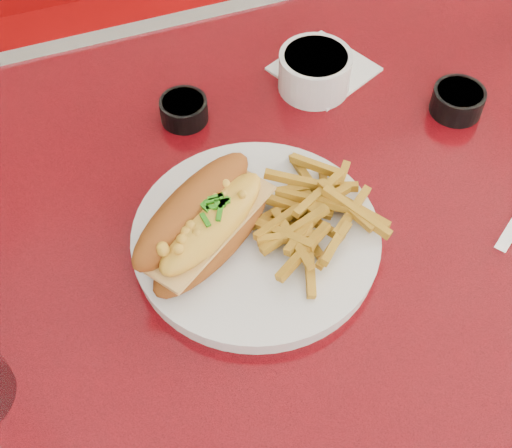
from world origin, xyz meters
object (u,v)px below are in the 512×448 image
object	(u,v)px
mac_hoagie	(205,222)
gravy_ramekin	(315,70)
sauce_cup_left	(184,109)
dinner_plate	(256,239)
booth_bench_far	(205,73)
sauce_cup_right	(458,100)
fork	(291,196)
diner_table	(370,260)

from	to	relation	value
mac_hoagie	gravy_ramekin	distance (m)	0.31
sauce_cup_left	gravy_ramekin	bearing A→B (deg)	-0.85
dinner_plate	mac_hoagie	world-z (taller)	mac_hoagie
dinner_plate	sauce_cup_left	distance (m)	0.22
booth_bench_far	sauce_cup_right	world-z (taller)	booth_bench_far
booth_bench_far	mac_hoagie	size ratio (longest dim) A/B	5.76
booth_bench_far	fork	world-z (taller)	booth_bench_far
booth_bench_far	sauce_cup_left	distance (m)	0.81
fork	sauce_cup_right	distance (m)	0.28
booth_bench_far	sauce_cup_left	bearing A→B (deg)	-107.86
fork	sauce_cup_right	world-z (taller)	sauce_cup_right
booth_bench_far	sauce_cup_left	xyz separation A→B (m)	(-0.20, -0.61, 0.50)
booth_bench_far	dinner_plate	world-z (taller)	booth_bench_far
diner_table	gravy_ramekin	bearing A→B (deg)	94.12
dinner_plate	fork	xyz separation A→B (m)	(0.06, 0.04, 0.01)
fork	sauce_cup_left	world-z (taller)	sauce_cup_left
booth_bench_far	gravy_ramekin	size ratio (longest dim) A/B	10.13
gravy_ramekin	sauce_cup_left	xyz separation A→B (m)	(-0.18, 0.00, -0.01)
booth_bench_far	sauce_cup_right	xyz separation A→B (m)	(0.14, -0.72, 0.50)
diner_table	dinner_plate	world-z (taller)	dinner_plate
sauce_cup_right	booth_bench_far	bearing A→B (deg)	101.26
gravy_ramekin	sauce_cup_right	bearing A→B (deg)	-34.43
dinner_plate	fork	world-z (taller)	same
diner_table	sauce_cup_right	xyz separation A→B (m)	(0.14, 0.09, 0.18)
diner_table	mac_hoagie	xyz separation A→B (m)	(-0.23, -0.02, 0.22)
sauce_cup_left	fork	bearing A→B (deg)	-68.09
fork	sauce_cup_right	bearing A→B (deg)	-99.94
fork	sauce_cup_left	distance (m)	0.20
fork	sauce_cup_left	size ratio (longest dim) A/B	2.05
gravy_ramekin	fork	bearing A→B (deg)	-120.63
diner_table	dinner_plate	size ratio (longest dim) A/B	3.48
sauce_cup_left	sauce_cup_right	xyz separation A→B (m)	(0.34, -0.11, 0.00)
sauce_cup_right	sauce_cup_left	bearing A→B (deg)	161.97
mac_hoagie	sauce_cup_right	bearing A→B (deg)	-18.64
dinner_plate	mac_hoagie	distance (m)	0.07
dinner_plate	sauce_cup_right	distance (m)	0.34
sauce_cup_left	diner_table	bearing A→B (deg)	-45.12
booth_bench_far	mac_hoagie	distance (m)	1.01
sauce_cup_right	fork	bearing A→B (deg)	-164.32
fork	gravy_ramekin	size ratio (longest dim) A/B	1.30
diner_table	fork	size ratio (longest dim) A/B	7.99
mac_hoagie	gravy_ramekin	world-z (taller)	mac_hoagie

